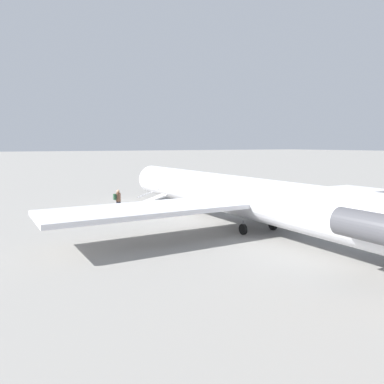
# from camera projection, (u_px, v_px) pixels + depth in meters

# --- Properties ---
(ground_plane) EXTENTS (600.00, 600.00, 0.00)m
(ground_plane) POSITION_uv_depth(u_px,v_px,m) (232.00, 224.00, 24.10)
(ground_plane) COLOR gray
(airplane_main) EXTENTS (31.52, 23.95, 6.53)m
(airplane_main) POSITION_uv_depth(u_px,v_px,m) (242.00, 196.00, 23.05)
(airplane_main) COLOR silver
(airplane_main) RESTS_ON ground
(boarding_stairs) EXTENTS (1.10, 4.02, 1.65)m
(boarding_stairs) POSITION_uv_depth(u_px,v_px,m) (134.00, 207.00, 28.76)
(boarding_stairs) COLOR silver
(boarding_stairs) RESTS_ON ground
(passenger) EXTENTS (0.36, 0.54, 1.74)m
(passenger) POSITION_uv_depth(u_px,v_px,m) (118.00, 199.00, 28.20)
(passenger) COLOR #23232D
(passenger) RESTS_ON ground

